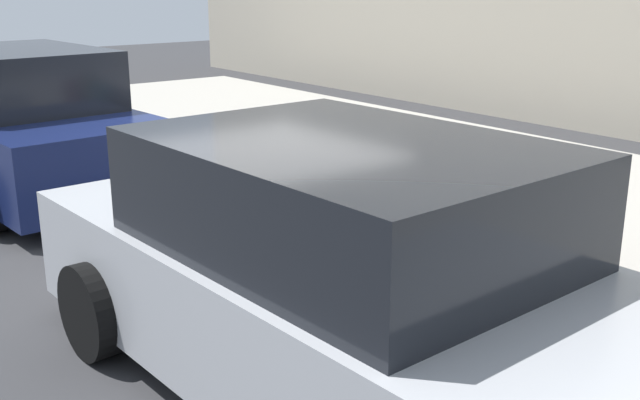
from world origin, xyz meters
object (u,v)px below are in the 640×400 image
Objects in this scene: suitcase_navy_5 at (349,164)px; parked_car_navy_1 at (22,125)px; suitcase_olive_1 at (496,206)px; suitcase_silver_4 at (381,180)px; fire_hydrant at (280,139)px; suitcase_maroon_0 at (550,227)px; suitcase_red_6 at (326,164)px; bollard_post at (239,139)px; suitcase_teal_2 at (451,198)px; parked_car_silver_0 at (345,280)px; suitcase_black_3 at (410,188)px.

parked_car_navy_1 reaches higher than suitcase_navy_5.
suitcase_olive_1 reaches higher than suitcase_silver_4.
fire_hydrant is (3.21, 0.01, 0.07)m from suitcase_olive_1.
suitcase_silver_4 is (2.05, -0.03, -0.04)m from suitcase_maroon_0.
fire_hydrant is at bearing 5.74° from suitcase_red_6.
suitcase_navy_5 reaches higher than suitcase_red_6.
suitcase_red_6 is at bearing -0.70° from suitcase_maroon_0.
suitcase_maroon_0 is 1.18× the size of suitcase_red_6.
bollard_post is (0.66, 0.15, -0.09)m from fire_hydrant.
suitcase_olive_1 is at bearing -174.96° from suitcase_teal_2.
fire_hydrant is at bearing -30.61° from parked_car_silver_0.
suitcase_olive_1 is 5.46m from parked_car_navy_1.
suitcase_red_6 is 0.70× the size of fire_hydrant.
fire_hydrant reaches higher than suitcase_olive_1.
suitcase_red_6 is at bearing -170.98° from bollard_post.
suitcase_teal_2 reaches higher than suitcase_maroon_0.
suitcase_red_6 is at bearing -36.84° from parked_car_silver_0.
suitcase_maroon_0 is 1.00× the size of bollard_post.
suitcase_navy_5 is at bearing -2.51° from suitcase_teal_2.
parked_car_silver_0 is (-3.35, 2.51, 0.33)m from suitcase_red_6.
bollard_post is (2.89, 0.10, 0.02)m from suitcase_black_3.
suitcase_silver_4 is at bearing -2.43° from suitcase_olive_1.
suitcase_maroon_0 is 0.15× the size of parked_car_navy_1.
suitcase_black_3 is at bearing 167.82° from suitcase_silver_4.
suitcase_olive_1 is 0.17× the size of parked_car_silver_0.
bollard_post is (3.40, 0.11, 0.00)m from suitcase_teal_2.
parked_car_navy_1 reaches higher than suitcase_teal_2.
suitcase_black_3 is 1.52× the size of suitcase_silver_4.
suitcase_black_3 is 0.20× the size of parked_car_navy_1.
bollard_post is at bearing 2.30° from suitcase_olive_1.
bollard_post is at bearing 2.08° from suitcase_black_3.
suitcase_navy_5 is 1.23m from fire_hydrant.
parked_car_silver_0 is at bearing 180.00° from parked_car_navy_1.
parked_car_silver_0 is at bearing 134.12° from suitcase_silver_4.
suitcase_silver_4 is 0.88× the size of bollard_post.
parked_car_silver_0 reaches higher than bollard_post.
suitcase_maroon_0 is 0.82× the size of fire_hydrant.
suitcase_black_3 is 1.57× the size of suitcase_red_6.
suitcase_navy_5 is at bearing 0.24° from suitcase_maroon_0.
bollard_post is (3.87, 0.16, -0.03)m from suitcase_olive_1.
suitcase_teal_2 reaches higher than suitcase_silver_4.
suitcase_red_6 is 0.85× the size of bollard_post.
suitcase_teal_2 is at bearing 174.18° from suitcase_silver_4.
suitcase_maroon_0 is 2.05m from suitcase_silver_4.
suitcase_maroon_0 is at bearing -81.29° from parked_car_silver_0.
suitcase_red_6 is (0.92, -0.01, -0.01)m from suitcase_silver_4.
suitcase_navy_5 reaches higher than suitcase_silver_4.
parked_car_silver_0 is at bearing 98.71° from suitcase_maroon_0.
suitcase_black_3 is 0.55m from suitcase_silver_4.
bollard_post is at bearing -25.55° from parked_car_silver_0.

